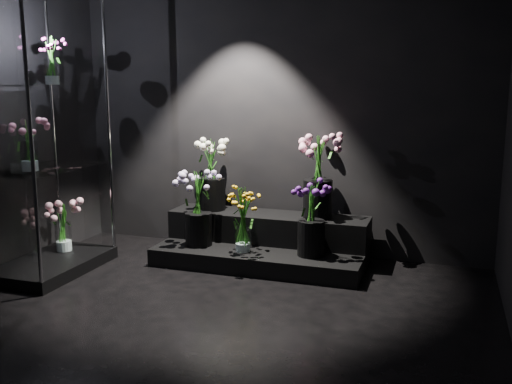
% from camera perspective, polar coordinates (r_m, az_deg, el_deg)
% --- Properties ---
extents(floor, '(4.00, 4.00, 0.00)m').
position_cam_1_polar(floor, '(3.90, -6.61, -13.65)').
color(floor, black).
rests_on(floor, ground).
extents(wall_back, '(4.00, 0.00, 4.00)m').
position_cam_1_polar(wall_back, '(5.43, 2.13, 8.59)').
color(wall_back, black).
rests_on(wall_back, floor).
extents(display_riser, '(1.87, 0.83, 0.42)m').
position_cam_1_polar(display_riser, '(5.27, 0.86, -5.03)').
color(display_riser, black).
rests_on(display_riser, floor).
extents(display_case, '(0.64, 1.06, 2.33)m').
position_cam_1_polar(display_case, '(5.10, -20.46, 5.16)').
color(display_case, black).
rests_on(display_case, floor).
extents(bouquet_orange_bells, '(0.27, 0.27, 0.56)m').
position_cam_1_polar(bouquet_orange_bells, '(4.96, -1.32, -2.79)').
color(bouquet_orange_bells, white).
rests_on(bouquet_orange_bells, display_riser).
extents(bouquet_lilac, '(0.51, 0.51, 0.67)m').
position_cam_1_polar(bouquet_lilac, '(5.17, -5.80, -1.09)').
color(bouquet_lilac, black).
rests_on(bouquet_lilac, display_riser).
extents(bouquet_purple, '(0.37, 0.37, 0.65)m').
position_cam_1_polar(bouquet_purple, '(4.85, 5.58, -2.24)').
color(bouquet_purple, black).
rests_on(bouquet_purple, display_riser).
extents(bouquet_cream_roses, '(0.41, 0.41, 0.67)m').
position_cam_1_polar(bouquet_cream_roses, '(5.44, -4.57, 2.14)').
color(bouquet_cream_roses, black).
rests_on(bouquet_cream_roses, display_riser).
extents(bouquet_pink_roses, '(0.51, 0.51, 0.73)m').
position_cam_1_polar(bouquet_pink_roses, '(5.11, 6.24, 2.10)').
color(bouquet_pink_roses, black).
rests_on(bouquet_pink_roses, display_riser).
extents(bouquet_case_pink, '(0.37, 0.37, 0.41)m').
position_cam_1_polar(bouquet_case_pink, '(4.96, -21.81, 4.49)').
color(bouquet_case_pink, white).
rests_on(bouquet_case_pink, display_case).
extents(bouquet_case_magenta, '(0.21, 0.21, 0.39)m').
position_cam_1_polar(bouquet_case_magenta, '(5.18, -19.80, 12.27)').
color(bouquet_case_magenta, white).
rests_on(bouquet_case_magenta, display_case).
extents(bouquet_case_base_pink, '(0.40, 0.40, 0.46)m').
position_cam_1_polar(bouquet_case_base_pink, '(5.45, -18.76, -3.10)').
color(bouquet_case_base_pink, white).
rests_on(bouquet_case_base_pink, display_case).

